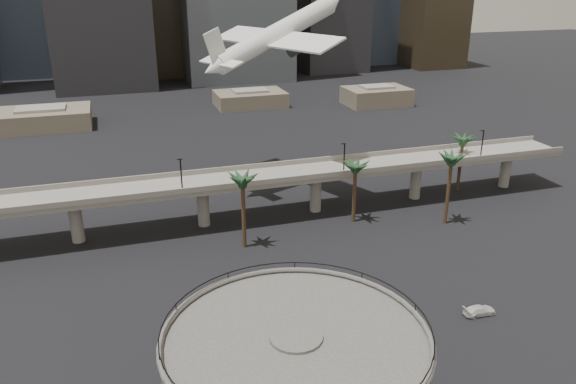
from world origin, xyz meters
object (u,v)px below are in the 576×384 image
object	(u,v)px
car_a	(260,348)
car_b	(337,290)
overpass	(261,182)
car_c	(479,310)
airborne_jet	(277,34)

from	to	relation	value
car_a	car_b	world-z (taller)	car_a
overpass	car_c	xyz separation A→B (m)	(19.71, -40.75, -6.68)
airborne_jet	car_a	world-z (taller)	airborne_jet
airborne_jet	car_c	distance (m)	66.56
car_c	car_b	bearing A→B (deg)	58.27
airborne_jet	car_a	size ratio (longest dim) A/B	7.40
car_a	car_c	distance (m)	30.83
car_b	car_c	xyz separation A→B (m)	(16.56, -10.89, -0.03)
overpass	airborne_jet	size ratio (longest dim) A/B	3.67
car_a	car_b	bearing A→B (deg)	-27.01
car_b	car_c	world-z (taller)	car_b
airborne_jet	overpass	bearing A→B (deg)	-140.58
overpass	car_b	bearing A→B (deg)	-83.97
overpass	car_a	bearing A→B (deg)	-105.61
car_b	car_c	size ratio (longest dim) A/B	0.92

